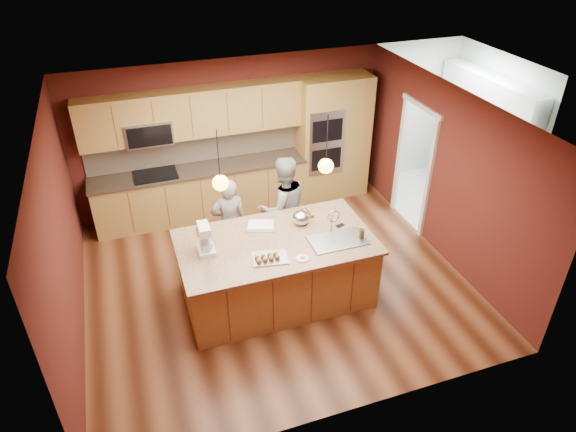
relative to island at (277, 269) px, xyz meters
name	(u,v)px	position (x,y,z in m)	size (l,w,h in m)	color
floor	(275,279)	(0.07, 0.37, -0.50)	(5.50, 5.50, 0.00)	#421F0F
ceiling	(271,110)	(0.07, 0.37, 2.20)	(5.50, 5.50, 0.00)	white
wall_back	(230,135)	(0.07, 2.87, 0.85)	(5.50, 5.50, 0.00)	#4D1A15
wall_front	(349,326)	(0.07, -2.13, 0.85)	(5.50, 5.50, 0.00)	#4D1A15
wall_left	(61,241)	(-2.68, 0.37, 0.85)	(5.00, 5.00, 0.00)	#4D1A15
wall_right	(444,173)	(2.82, 0.37, 0.85)	(5.00, 5.00, 0.00)	#4D1A15
cabinet_run	(197,165)	(-0.61, 2.62, 0.48)	(3.74, 0.64, 2.30)	olive
oven_column	(333,138)	(1.92, 2.57, 0.65)	(1.30, 0.62, 2.30)	olive
doorway_trim	(413,168)	(2.80, 1.17, 0.55)	(0.08, 1.11, 2.20)	silver
laundry_room	(490,98)	(4.42, 1.57, 1.45)	(2.60, 2.70, 2.70)	beige
pendant_left	(220,183)	(-0.71, 0.00, 1.50)	(0.20, 0.20, 0.80)	black
pendant_right	(326,166)	(0.68, 0.00, 1.50)	(0.20, 0.20, 0.80)	black
island	(277,269)	(0.00, 0.00, 0.00)	(2.66, 1.49, 1.36)	olive
person_left	(229,223)	(-0.44, 1.00, 0.25)	(0.54, 0.36, 1.49)	black
person_right	(283,208)	(0.42, 1.00, 0.35)	(0.82, 0.64, 1.69)	gray
stand_mixer	(205,241)	(-0.96, 0.07, 0.66)	(0.22, 0.31, 0.41)	white
sheet_cake	(261,226)	(-0.11, 0.40, 0.50)	(0.49, 0.42, 0.05)	silver
cooling_rack	(270,258)	(-0.21, -0.35, 0.49)	(0.45, 0.32, 0.02)	#A2A4A8
mixing_bowl	(301,218)	(0.45, 0.29, 0.58)	(0.25, 0.25, 0.21)	silver
plate	(302,258)	(0.19, -0.49, 0.49)	(0.17, 0.17, 0.01)	silver
tumbler	(362,234)	(1.11, -0.32, 0.55)	(0.07, 0.07, 0.14)	#342310
phone	(340,225)	(0.96, 0.06, 0.49)	(0.13, 0.07, 0.01)	black
cupcakes_left	(201,231)	(-0.93, 0.53, 0.51)	(0.14, 0.21, 0.06)	tan
cupcakes_rack	(267,257)	(-0.25, -0.38, 0.53)	(0.33, 0.16, 0.07)	tan
cupcakes_right	(308,212)	(0.64, 0.51, 0.51)	(0.14, 0.29, 0.06)	tan
washer	(475,183)	(4.25, 1.29, -0.06)	(0.55, 0.56, 0.88)	white
dryer	(455,165)	(4.28, 1.96, 0.00)	(0.62, 0.64, 1.00)	white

